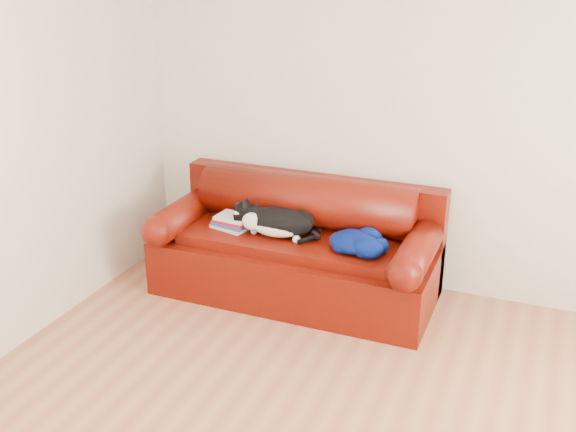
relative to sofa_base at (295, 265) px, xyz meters
The scene contains 6 objects.
room_shell 2.25m from the sofa_base, 57.94° to the right, with size 4.52×4.02×2.61m.
sofa_base is the anchor object (origin of this frame).
sofa_back 0.39m from the sofa_base, 90.00° to the left, with size 2.10×1.01×0.88m.
book_stack 0.58m from the sofa_base, behind, with size 0.32×0.27×0.10m.
cat 0.39m from the sofa_base, 146.47° to the right, with size 0.75×0.40×0.26m.
blanket 0.61m from the sofa_base, 10.37° to the right, with size 0.49×0.48×0.14m.
Camera 1 is at (0.91, -2.82, 2.48)m, focal length 42.00 mm.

